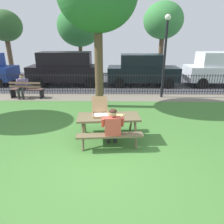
% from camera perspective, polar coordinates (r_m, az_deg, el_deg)
% --- Properties ---
extents(ground, '(28.00, 10.84, 0.02)m').
position_cam_1_polar(ground, '(6.32, -2.58, -7.81)').
color(ground, '#467E37').
extents(cobblestone_walkway, '(28.00, 1.40, 0.01)m').
position_cam_1_polar(cobblestone_walkway, '(10.72, -1.03, 4.01)').
color(cobblestone_walkway, gray).
extents(street_asphalt, '(28.00, 7.24, 0.01)m').
position_cam_1_polar(street_asphalt, '(14.92, -0.43, 8.54)').
color(street_asphalt, '#424247').
extents(picnic_table_foreground, '(1.92, 1.63, 0.79)m').
position_cam_1_polar(picnic_table_foreground, '(6.08, -0.94, -2.64)').
color(picnic_table_foreground, brown).
rests_on(picnic_table_foreground, ground).
extents(pizza_box_open, '(0.55, 0.62, 0.50)m').
position_cam_1_polar(pizza_box_open, '(6.12, -3.25, 0.40)').
color(pizza_box_open, tan).
rests_on(pizza_box_open, picnic_table_foreground).
extents(pizza_slice_on_table, '(0.32, 0.31, 0.02)m').
position_cam_1_polar(pizza_slice_on_table, '(6.09, 2.36, -0.80)').
color(pizza_slice_on_table, '#F4D27A').
rests_on(pizza_slice_on_table, picnic_table_foreground).
extents(adult_at_table, '(0.63, 0.61, 1.19)m').
position_cam_1_polar(adult_at_table, '(5.60, 0.15, -4.01)').
color(adult_at_table, '#282828').
rests_on(adult_at_table, ground).
extents(iron_fence_streetside, '(19.88, 0.03, 1.10)m').
position_cam_1_polar(iron_fence_streetside, '(11.26, -0.92, 7.75)').
color(iron_fence_streetside, black).
rests_on(iron_fence_streetside, ground).
extents(park_bench_left, '(1.62, 0.55, 0.85)m').
position_cam_1_polar(park_bench_left, '(11.41, -22.44, 5.66)').
color(park_bench_left, brown).
rests_on(park_bench_left, ground).
extents(person_on_park_bench, '(0.62, 0.60, 1.19)m').
position_cam_1_polar(person_on_park_bench, '(11.46, -23.52, 6.81)').
color(person_on_park_bench, '#292929').
rests_on(person_on_park_bench, ground).
extents(lamp_post_walkway, '(0.28, 0.28, 3.93)m').
position_cam_1_polar(lamp_post_walkway, '(10.72, 14.46, 16.52)').
color(lamp_post_walkway, black).
rests_on(lamp_post_walkway, ground).
extents(parked_car_left, '(4.66, 2.08, 2.08)m').
position_cam_1_polar(parked_car_left, '(13.76, -12.57, 11.77)').
color(parked_car_left, black).
rests_on(parked_car_left, ground).
extents(parked_car_center, '(4.43, 1.98, 1.94)m').
position_cam_1_polar(parked_car_center, '(13.50, 8.40, 11.49)').
color(parked_car_center, black).
rests_on(parked_car_center, ground).
extents(parked_car_right, '(4.61, 1.96, 2.08)m').
position_cam_1_polar(parked_car_right, '(15.00, 28.43, 10.53)').
color(parked_car_right, silver).
rests_on(parked_car_right, ground).
extents(far_tree_left, '(2.81, 2.81, 5.11)m').
position_cam_1_polar(far_tree_left, '(21.00, -27.35, 20.19)').
color(far_tree_left, brown).
rests_on(far_tree_left, ground).
extents(far_tree_midleft, '(3.69, 3.69, 5.47)m').
position_cam_1_polar(far_tree_midleft, '(19.03, -9.00, 22.27)').
color(far_tree_midleft, brown).
rests_on(far_tree_midleft, ground).
extents(far_tree_center, '(3.28, 3.28, 5.72)m').
position_cam_1_polar(far_tree_center, '(19.20, 13.92, 23.16)').
color(far_tree_center, brown).
rests_on(far_tree_center, ground).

